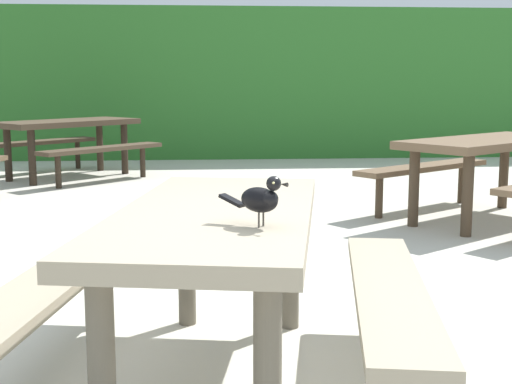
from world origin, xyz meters
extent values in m
cube|color=#2D6B28|center=(0.00, 9.60, 1.19)|extent=(28.00, 1.82, 2.38)
cube|color=gray|center=(-0.06, 0.24, 0.70)|extent=(1.07, 1.91, 0.07)
cylinder|color=#635B4C|center=(-0.45, -0.40, 0.33)|extent=(0.09, 0.09, 0.67)
cylinder|color=#635B4C|center=(0.08, -0.49, 0.33)|extent=(0.09, 0.09, 0.67)
cylinder|color=#635B4C|center=(-0.20, 0.98, 0.33)|extent=(0.09, 0.09, 0.67)
cylinder|color=#635B4C|center=(0.32, 0.89, 0.33)|extent=(0.09, 0.09, 0.67)
cube|color=gray|center=(-0.75, 0.37, 0.41)|extent=(0.58, 1.73, 0.05)
cylinder|color=#635B4C|center=(-0.64, 1.00, 0.20)|extent=(0.07, 0.07, 0.39)
cube|color=gray|center=(0.63, 0.12, 0.41)|extent=(0.58, 1.73, 0.05)
cylinder|color=#635B4C|center=(0.74, 0.75, 0.20)|extent=(0.07, 0.07, 0.39)
ellipsoid|color=black|center=(0.08, -0.14, 0.84)|extent=(0.16, 0.15, 0.09)
ellipsoid|color=black|center=(0.11, -0.16, 0.84)|extent=(0.09, 0.09, 0.06)
sphere|color=black|center=(0.13, -0.18, 0.90)|extent=(0.05, 0.05, 0.05)
sphere|color=#EAE08C|center=(0.15, -0.17, 0.90)|extent=(0.01, 0.01, 0.01)
sphere|color=#EAE08C|center=(0.12, -0.20, 0.90)|extent=(0.01, 0.01, 0.01)
cone|color=black|center=(0.16, -0.20, 0.90)|extent=(0.03, 0.03, 0.02)
cube|color=black|center=(-0.01, -0.06, 0.82)|extent=(0.10, 0.09, 0.04)
cylinder|color=#47423D|center=(0.09, -0.13, 0.77)|extent=(0.01, 0.01, 0.05)
cylinder|color=#47423D|center=(0.08, -0.15, 0.77)|extent=(0.01, 0.01, 0.05)
cube|color=#473828|center=(-1.82, 6.75, 0.70)|extent=(1.81, 1.81, 0.07)
cylinder|color=#2E241A|center=(-1.13, 7.06, 0.33)|extent=(0.09, 0.09, 0.67)
cylinder|color=#2E241A|center=(-1.51, 7.43, 0.33)|extent=(0.09, 0.09, 0.67)
cylinder|color=#2E241A|center=(-2.12, 6.06, 0.33)|extent=(0.09, 0.09, 0.67)
cylinder|color=#2E241A|center=(-2.50, 6.44, 0.33)|extent=(0.09, 0.09, 0.67)
cube|color=#473828|center=(-1.32, 6.25, 0.41)|extent=(1.40, 1.41, 0.05)
cylinder|color=#2E241A|center=(-0.87, 6.71, 0.20)|extent=(0.07, 0.07, 0.39)
cylinder|color=#2E241A|center=(-1.77, 5.80, 0.20)|extent=(0.07, 0.07, 0.39)
cube|color=#473828|center=(-2.31, 7.24, 0.41)|extent=(1.40, 1.41, 0.05)
cylinder|color=#2E241A|center=(-1.86, 7.69, 0.20)|extent=(0.07, 0.07, 0.39)
cube|color=brown|center=(2.43, 3.53, 0.70)|extent=(1.91, 1.66, 0.07)
cylinder|color=#423324|center=(2.85, 4.15, 0.33)|extent=(0.09, 0.09, 0.67)
cylinder|color=#423324|center=(2.01, 2.90, 0.33)|extent=(0.09, 0.09, 0.67)
cylinder|color=#423324|center=(1.70, 3.34, 0.33)|extent=(0.09, 0.09, 0.67)
cube|color=brown|center=(2.03, 4.10, 0.41)|extent=(1.56, 1.22, 0.05)
cylinder|color=#423324|center=(2.55, 4.47, 0.20)|extent=(0.07, 0.07, 0.39)
cylinder|color=#423324|center=(1.50, 3.73, 0.20)|extent=(0.07, 0.07, 0.39)
camera|label=1|loc=(-0.13, -2.60, 1.25)|focal=50.19mm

